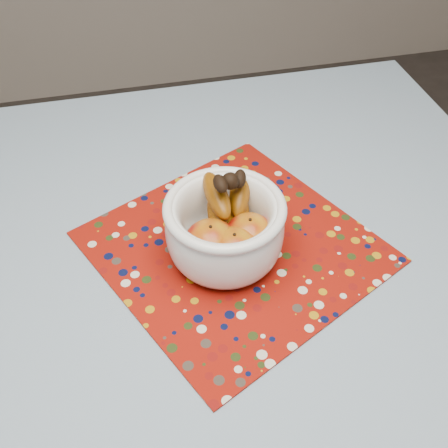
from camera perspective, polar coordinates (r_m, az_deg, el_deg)
The scene contains 4 objects.
table at distance 0.88m, azimuth -3.30°, elevation -13.01°, with size 1.20×1.20×0.75m.
tablecloth at distance 0.81m, azimuth -3.54°, elevation -9.96°, with size 1.32×1.32×0.01m, color slate.
placemat at distance 0.89m, azimuth 1.18°, elevation -2.49°, with size 0.42×0.42×0.00m, color maroon.
fruit_bowl at distance 0.83m, azimuth 0.41°, elevation -0.19°, with size 0.19×0.20×0.16m.
Camera 1 is at (-0.06, -0.46, 1.42)m, focal length 42.00 mm.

